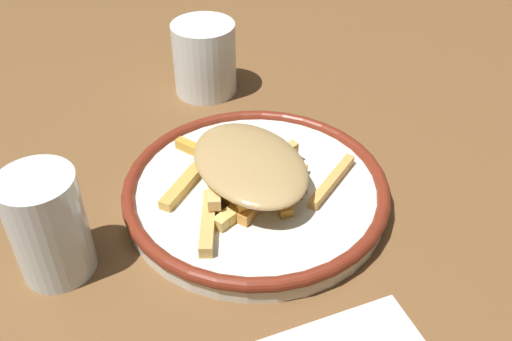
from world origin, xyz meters
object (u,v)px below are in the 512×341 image
(coffee_mug, at_px, (204,58))
(fries_heap, at_px, (250,173))
(water_glass, at_px, (48,226))
(plate, at_px, (256,190))

(coffee_mug, bearing_deg, fries_heap, 175.50)
(fries_heap, height_order, water_glass, water_glass)
(plate, height_order, coffee_mug, coffee_mug)
(plate, distance_m, coffee_mug, 0.23)
(fries_heap, relative_size, water_glass, 2.02)
(plate, bearing_deg, fries_heap, 111.72)
(plate, relative_size, water_glass, 2.60)
(fries_heap, bearing_deg, water_glass, 96.86)
(water_glass, height_order, coffee_mug, water_glass)
(water_glass, bearing_deg, coffee_mug, -38.88)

